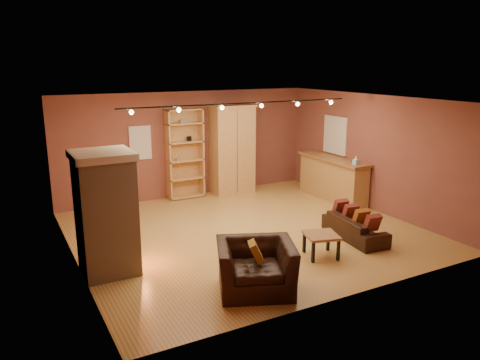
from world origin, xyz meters
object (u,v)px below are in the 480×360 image
armoire (232,149)px  loveseat (355,223)px  bar_counter (333,178)px  armchair (256,259)px  bookcase (184,153)px  coffee_table (321,237)px  fireplace (106,213)px

armoire → loveseat: armoire is taller
bar_counter → armchair: bearing=-141.4°
loveseat → armchair: size_ratio=1.14×
bookcase → armoire: size_ratio=0.98×
loveseat → coffee_table: bearing=115.6°
armchair → coffee_table: size_ratio=1.96×
coffee_table → fireplace: bearing=161.5°
bar_counter → bookcase: bearing=148.9°
armoire → armchair: (-2.33, -5.33, -0.69)m
bookcase → armoire: armoire is taller
loveseat → coffee_table: size_ratio=2.24×
armoire → armchair: bearing=-113.6°
fireplace → bar_counter: fireplace is taller
armoire → bar_counter: size_ratio=1.04×
armchair → coffee_table: bearing=41.1°
fireplace → armoire: size_ratio=0.87×
fireplace → armchair: 2.65m
fireplace → armchair: fireplace is taller
bar_counter → armchair: size_ratio=1.65×
fireplace → bar_counter: size_ratio=0.91×
fireplace → armoire: armoire is taller
fireplace → loveseat: bearing=-9.4°
bookcase → loveseat: bearing=-66.7°
bookcase → armchair: 5.64m
armoire → bar_counter: (2.03, -1.85, -0.65)m
bar_counter → coffee_table: bar_counter is taller
loveseat → coffee_table: 1.26m
fireplace → armchair: bearing=-43.5°
armoire → loveseat: bearing=-82.1°
fireplace → coffee_table: size_ratio=2.94×
loveseat → coffee_table: (-1.19, -0.42, 0.05)m
armoire → bar_counter: 2.82m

